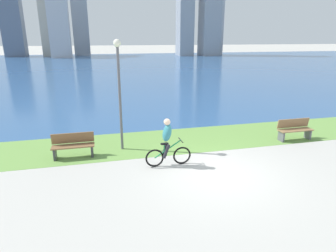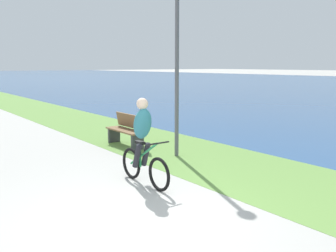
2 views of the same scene
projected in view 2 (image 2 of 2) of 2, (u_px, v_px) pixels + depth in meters
The scene contains 5 objects.
ground_plane at pixel (141, 220), 5.50m from camera, with size 300.00×300.00×0.00m, color #B2AFA8.
grass_strip_bayside at pixel (277, 179), 7.46m from camera, with size 120.00×3.07×0.01m, color #6B9947.
cyclist_lead at pixel (143, 142), 7.02m from camera, with size 1.60×0.52×1.67m.
bench_near_path at pixel (127, 130), 10.48m from camera, with size 1.50×0.47×0.90m.
lamppost_tall at pixel (177, 47), 8.93m from camera, with size 0.28×0.28×4.17m.
Camera 2 is at (4.39, -2.81, 2.28)m, focal length 39.41 mm.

